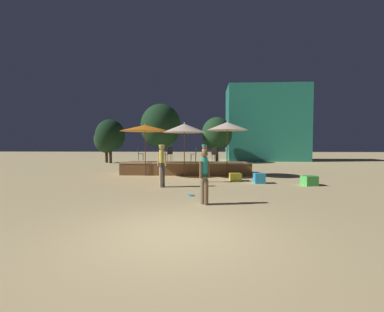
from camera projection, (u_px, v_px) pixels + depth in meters
ground_plane at (173, 234)px, 5.30m from camera, size 120.00×120.00×0.00m
wooden_deck at (186, 168)px, 16.32m from camera, size 7.88×2.42×0.79m
patio_umbrella_0 at (145, 128)px, 15.08m from camera, size 2.92×2.92×3.08m
patio_umbrella_1 at (184, 128)px, 14.60m from camera, size 2.48×2.48×3.11m
patio_umbrella_2 at (227, 126)px, 14.76m from camera, size 2.45×2.45×3.22m
cube_seat_0 at (235, 177)px, 13.05m from camera, size 0.61×0.61×0.38m
cube_seat_1 at (309, 181)px, 11.58m from camera, size 0.66×0.66×0.44m
cube_seat_2 at (259, 178)px, 12.23m from camera, size 0.52×0.52×0.48m
person_0 at (204, 160)px, 12.56m from camera, size 0.31×0.53×1.87m
person_1 at (162, 162)px, 11.10m from camera, size 0.48×0.31×1.86m
person_2 at (204, 176)px, 7.86m from camera, size 0.36×0.36×1.66m
bistro_chair_0 at (169, 153)px, 16.25m from camera, size 0.47×0.47×0.90m
bistro_chair_1 at (195, 153)px, 16.43m from camera, size 0.40×0.40×0.90m
bistro_chair_2 at (215, 153)px, 15.55m from camera, size 0.47×0.47×0.90m
bistro_chair_3 at (139, 152)px, 17.05m from camera, size 0.43×0.43×0.90m
frisbee_disc at (191, 195)px, 9.24m from camera, size 0.24×0.24×0.03m
background_tree_0 at (217, 134)px, 25.85m from camera, size 3.06×3.06×4.61m
background_tree_1 at (106, 140)px, 26.21m from camera, size 2.43×2.43×3.68m
background_tree_2 at (161, 126)px, 25.16m from camera, size 3.93×3.93×5.82m
background_tree_3 at (110, 135)px, 25.32m from camera, size 2.85×2.85×4.33m
distant_building at (266, 124)px, 29.69m from camera, size 8.87×4.65×8.47m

